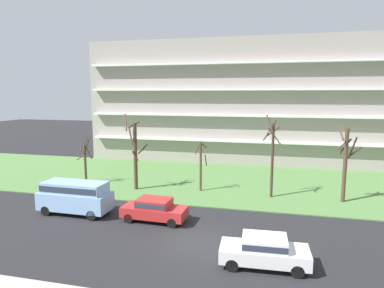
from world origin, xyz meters
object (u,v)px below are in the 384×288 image
at_px(sedan_red_center_right, 154,209).
at_px(tree_left, 135,153).
at_px(van_blue_near_left, 75,195).
at_px(sedan_white_center_left, 264,250).
at_px(tree_far_left, 85,160).
at_px(tree_center, 201,165).
at_px(tree_far_right, 346,162).
at_px(tree_right, 272,156).

bearing_deg(sedan_red_center_right, tree_left, -55.76).
relative_size(van_blue_near_left, sedan_white_center_left, 1.17).
bearing_deg(tree_far_left, sedan_white_center_left, -34.91).
bearing_deg(sedan_white_center_left, van_blue_near_left, 159.02).
bearing_deg(tree_center, tree_left, -171.30).
bearing_deg(tree_far_left, tree_left, -6.75).
relative_size(tree_far_left, tree_center, 1.01).
bearing_deg(tree_far_left, van_blue_near_left, -64.31).
xyz_separation_m(tree_center, tree_far_right, (11.72, -0.30, 0.90)).
height_order(tree_far_left, van_blue_near_left, tree_far_left).
relative_size(tree_center, sedan_red_center_right, 1.00).
bearing_deg(van_blue_near_left, sedan_white_center_left, 162.58).
bearing_deg(van_blue_near_left, tree_far_right, -158.20).
relative_size(tree_left, tree_far_right, 1.14).
bearing_deg(tree_left, tree_far_left, 173.25).
height_order(tree_right, sedan_red_center_right, tree_right).
relative_size(tree_far_left, tree_far_right, 0.75).
height_order(sedan_white_center_left, sedan_red_center_right, same).
height_order(tree_left, tree_right, tree_right).
xyz_separation_m(tree_far_right, sedan_white_center_left, (-5.88, -11.84, -2.44)).
height_order(tree_far_left, tree_far_right, tree_far_right).
relative_size(tree_left, sedan_red_center_right, 1.54).
height_order(tree_far_right, sedan_red_center_right, tree_far_right).
height_order(van_blue_near_left, sedan_red_center_right, van_blue_near_left).
height_order(tree_far_left, sedan_red_center_right, tree_far_left).
xyz_separation_m(tree_center, sedan_white_center_left, (5.84, -12.14, -1.54)).
relative_size(van_blue_near_left, sedan_red_center_right, 1.17).
relative_size(tree_left, van_blue_near_left, 1.31).
xyz_separation_m(tree_right, van_blue_near_left, (-13.71, -7.26, -2.16)).
bearing_deg(tree_right, van_blue_near_left, -152.09).
distance_m(tree_center, sedan_white_center_left, 13.56).
bearing_deg(tree_right, sedan_white_center_left, -91.12).
relative_size(tree_far_left, sedan_red_center_right, 1.01).
distance_m(tree_center, sedan_red_center_right, 7.96).
distance_m(tree_far_left, sedan_white_center_left, 20.82).
bearing_deg(tree_far_right, tree_far_left, 179.89).
relative_size(tree_right, tree_far_right, 1.15).
xyz_separation_m(tree_far_left, van_blue_near_left, (3.55, -7.38, -0.98)).
bearing_deg(sedan_red_center_right, tree_far_left, -35.38).
distance_m(tree_far_left, van_blue_near_left, 8.25).
distance_m(tree_left, tree_right, 11.91).
relative_size(tree_left, tree_right, 0.99).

